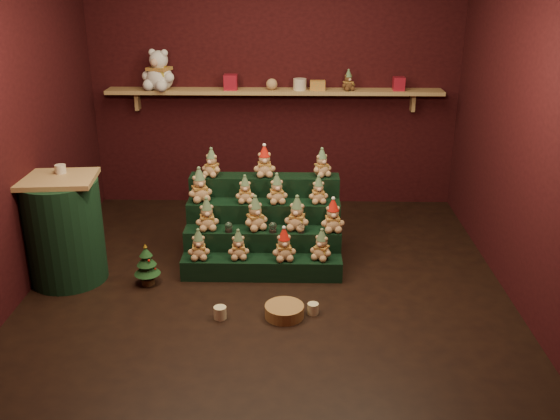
{
  "coord_description": "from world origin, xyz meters",
  "views": [
    {
      "loc": [
        0.21,
        -4.8,
        2.54
      ],
      "look_at": [
        0.1,
        0.25,
        0.57
      ],
      "focal_mm": 40.0,
      "sensor_mm": 36.0,
      "label": 1
    }
  ],
  "objects_px": {
    "snow_globe_a": "(229,227)",
    "white_bear": "(159,64)",
    "mug_right": "(313,309)",
    "brown_bear": "(348,80)",
    "side_table": "(64,230)",
    "mug_left": "(220,313)",
    "riser_tier_front": "(262,268)",
    "snow_globe_c": "(301,228)",
    "mini_christmas_tree": "(147,265)",
    "wicker_basket": "(284,311)",
    "snow_globe_b": "(273,227)"
  },
  "relations": [
    {
      "from": "snow_globe_b",
      "to": "brown_bear",
      "type": "relative_size",
      "value": 0.45
    },
    {
      "from": "side_table",
      "to": "mug_left",
      "type": "xyz_separation_m",
      "value": [
        1.39,
        -0.64,
        -0.41
      ]
    },
    {
      "from": "snow_globe_a",
      "to": "wicker_basket",
      "type": "bearing_deg",
      "value": -58.4
    },
    {
      "from": "snow_globe_c",
      "to": "white_bear",
      "type": "bearing_deg",
      "value": 133.23
    },
    {
      "from": "snow_globe_a",
      "to": "side_table",
      "type": "height_order",
      "value": "side_table"
    },
    {
      "from": "wicker_basket",
      "to": "mini_christmas_tree",
      "type": "bearing_deg",
      "value": 156.72
    },
    {
      "from": "riser_tier_front",
      "to": "mug_left",
      "type": "distance_m",
      "value": 0.76
    },
    {
      "from": "snow_globe_b",
      "to": "wicker_basket",
      "type": "bearing_deg",
      "value": -82.02
    },
    {
      "from": "mug_right",
      "to": "brown_bear",
      "type": "relative_size",
      "value": 0.42
    },
    {
      "from": "snow_globe_b",
      "to": "wicker_basket",
      "type": "relative_size",
      "value": 0.31
    },
    {
      "from": "snow_globe_a",
      "to": "side_table",
      "type": "distance_m",
      "value": 1.4
    },
    {
      "from": "mug_right",
      "to": "snow_globe_a",
      "type": "bearing_deg",
      "value": 133.28
    },
    {
      "from": "snow_globe_b",
      "to": "brown_bear",
      "type": "xyz_separation_m",
      "value": [
        0.75,
        1.59,
        1.02
      ]
    },
    {
      "from": "riser_tier_front",
      "to": "wicker_basket",
      "type": "bearing_deg",
      "value": -72.48
    },
    {
      "from": "snow_globe_b",
      "to": "snow_globe_c",
      "type": "bearing_deg",
      "value": 0.0
    },
    {
      "from": "mug_right",
      "to": "brown_bear",
      "type": "height_order",
      "value": "brown_bear"
    },
    {
      "from": "side_table",
      "to": "white_bear",
      "type": "height_order",
      "value": "white_bear"
    },
    {
      "from": "riser_tier_front",
      "to": "mug_left",
      "type": "bearing_deg",
      "value": -112.34
    },
    {
      "from": "snow_globe_a",
      "to": "snow_globe_b",
      "type": "distance_m",
      "value": 0.39
    },
    {
      "from": "mug_left",
      "to": "brown_bear",
      "type": "bearing_deg",
      "value": 65.24
    },
    {
      "from": "snow_globe_a",
      "to": "white_bear",
      "type": "bearing_deg",
      "value": 118.31
    },
    {
      "from": "snow_globe_a",
      "to": "snow_globe_c",
      "type": "xyz_separation_m",
      "value": [
        0.64,
        0.0,
        -0.0
      ]
    },
    {
      "from": "side_table",
      "to": "mug_right",
      "type": "bearing_deg",
      "value": -20.26
    },
    {
      "from": "snow_globe_a",
      "to": "snow_globe_c",
      "type": "bearing_deg",
      "value": 0.0
    },
    {
      "from": "wicker_basket",
      "to": "white_bear",
      "type": "distance_m",
      "value": 3.17
    },
    {
      "from": "snow_globe_c",
      "to": "mug_left",
      "type": "xyz_separation_m",
      "value": [
        -0.63,
        -0.86,
        -0.35
      ]
    },
    {
      "from": "mug_left",
      "to": "mug_right",
      "type": "height_order",
      "value": "mug_left"
    },
    {
      "from": "snow_globe_a",
      "to": "mini_christmas_tree",
      "type": "bearing_deg",
      "value": -155.0
    },
    {
      "from": "wicker_basket",
      "to": "brown_bear",
      "type": "relative_size",
      "value": 1.44
    },
    {
      "from": "snow_globe_c",
      "to": "wicker_basket",
      "type": "relative_size",
      "value": 0.28
    },
    {
      "from": "wicker_basket",
      "to": "brown_bear",
      "type": "xyz_separation_m",
      "value": [
        0.64,
        2.42,
        1.38
      ]
    },
    {
      "from": "white_bear",
      "to": "mug_right",
      "type": "bearing_deg",
      "value": -36.31
    },
    {
      "from": "snow_globe_c",
      "to": "white_bear",
      "type": "xyz_separation_m",
      "value": [
        -1.5,
        1.59,
        1.18
      ]
    },
    {
      "from": "side_table",
      "to": "wicker_basket",
      "type": "distance_m",
      "value": 2.02
    },
    {
      "from": "snow_globe_c",
      "to": "snow_globe_b",
      "type": "bearing_deg",
      "value": 180.0
    },
    {
      "from": "snow_globe_b",
      "to": "snow_globe_c",
      "type": "height_order",
      "value": "snow_globe_b"
    },
    {
      "from": "riser_tier_front",
      "to": "mug_left",
      "type": "xyz_separation_m",
      "value": [
        -0.29,
        -0.7,
        -0.04
      ]
    },
    {
      "from": "mug_left",
      "to": "mug_right",
      "type": "xyz_separation_m",
      "value": [
        0.72,
        0.09,
        -0.01
      ]
    },
    {
      "from": "mug_left",
      "to": "brown_bear",
      "type": "xyz_separation_m",
      "value": [
        1.13,
        2.46,
        1.38
      ]
    },
    {
      "from": "snow_globe_c",
      "to": "side_table",
      "type": "distance_m",
      "value": 2.03
    },
    {
      "from": "riser_tier_front",
      "to": "brown_bear",
      "type": "height_order",
      "value": "brown_bear"
    },
    {
      "from": "snow_globe_c",
      "to": "white_bear",
      "type": "distance_m",
      "value": 2.49
    },
    {
      "from": "white_bear",
      "to": "brown_bear",
      "type": "xyz_separation_m",
      "value": [
        2.0,
        0.0,
        -0.16
      ]
    },
    {
      "from": "mug_right",
      "to": "mug_left",
      "type": "bearing_deg",
      "value": -173.17
    },
    {
      "from": "side_table",
      "to": "white_bear",
      "type": "xyz_separation_m",
      "value": [
        0.52,
        1.82,
        1.12
      ]
    },
    {
      "from": "riser_tier_front",
      "to": "mini_christmas_tree",
      "type": "relative_size",
      "value": 3.69
    },
    {
      "from": "brown_bear",
      "to": "mini_christmas_tree",
      "type": "bearing_deg",
      "value": -157.71
    },
    {
      "from": "snow_globe_b",
      "to": "mug_right",
      "type": "bearing_deg",
      "value": -66.35
    },
    {
      "from": "side_table",
      "to": "mug_left",
      "type": "relative_size",
      "value": 9.45
    },
    {
      "from": "riser_tier_front",
      "to": "snow_globe_b",
      "type": "distance_m",
      "value": 0.37
    }
  ]
}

